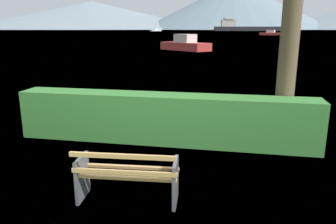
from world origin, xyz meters
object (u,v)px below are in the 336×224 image
Objects in this scene: fishing_boat_near at (156,30)px; park_bench at (127,176)px; cargo_ship_large at (247,27)px; sailboat_mid at (185,45)px; tender_far at (271,33)px.

park_bench is at bearing -77.04° from fishing_boat_near.
sailboat_mid is at bearing -93.68° from cargo_ship_large.
tender_far is (18.19, 84.07, -0.02)m from sailboat_mid.
tender_far is at bearing 83.15° from park_bench.
fishing_boat_near is (-66.69, -38.72, -2.29)m from cargo_ship_large.
sailboat_mid is at bearing -76.01° from fishing_boat_near.
park_bench is 119.06m from tender_far.
cargo_ship_large is 7.24× the size of fishing_boat_near.
tender_far is (69.22, -120.76, -0.03)m from fishing_boat_near.
cargo_ship_large is (11.68, 277.69, 2.52)m from park_bench.
fishing_boat_near reaches higher than park_bench.
park_bench is 34.37m from sailboat_mid.
sailboat_mid is 86.02m from tender_far.
tender_far is at bearing -60.18° from fishing_boat_near.
fishing_boat_near is at bearing 119.82° from tender_far.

